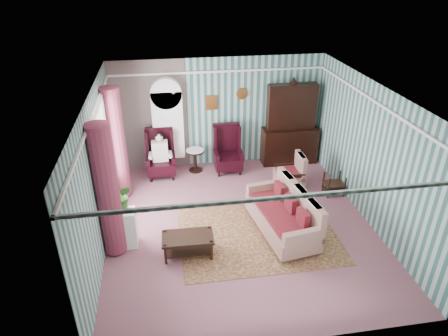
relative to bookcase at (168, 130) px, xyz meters
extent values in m
plane|color=#9A5965|center=(1.35, -2.84, -1.12)|extent=(6.00, 6.00, 0.00)
cube|color=#356161|center=(1.35, 0.16, 0.33)|extent=(5.50, 0.02, 2.90)
cube|color=#356161|center=(1.35, -5.84, 0.33)|extent=(5.50, 0.02, 2.90)
cube|color=#356161|center=(-1.40, -2.84, 0.33)|extent=(0.02, 6.00, 2.90)
cube|color=#356161|center=(4.10, -2.84, 0.33)|extent=(0.02, 6.00, 2.90)
cube|color=silver|center=(1.35, -2.84, 1.78)|extent=(5.50, 6.00, 0.02)
cube|color=#994E67|center=(-0.45, 0.15, 0.33)|extent=(1.90, 0.01, 2.90)
cube|color=white|center=(1.35, -2.84, 1.43)|extent=(5.50, 6.00, 0.05)
cube|color=white|center=(-1.37, -2.24, 0.43)|extent=(0.04, 1.50, 1.90)
cylinder|color=brown|center=(-1.20, -3.29, 0.23)|extent=(0.44, 0.44, 2.60)
cylinder|color=brown|center=(-1.20, -1.19, 0.23)|extent=(0.44, 0.44, 2.60)
cube|color=#B16C2F|center=(1.15, 0.13, 0.63)|extent=(0.30, 0.03, 0.38)
cube|color=white|center=(0.00, 0.00, 0.00)|extent=(0.80, 0.28, 2.24)
cube|color=black|center=(3.25, -0.12, 0.06)|extent=(1.50, 0.56, 2.36)
cube|color=black|center=(-0.25, -0.39, -0.50)|extent=(0.76, 0.80, 1.25)
cube|color=black|center=(1.50, -0.39, -0.50)|extent=(0.76, 0.80, 1.25)
cylinder|color=black|center=(0.65, -0.24, -0.82)|extent=(0.50, 0.50, 0.60)
cube|color=black|center=(3.82, -1.94, -0.85)|extent=(0.45, 0.38, 0.54)
cube|color=white|center=(-1.05, -3.14, -0.72)|extent=(0.55, 0.35, 0.80)
cube|color=#4E1E1A|center=(1.65, -3.14, -1.11)|extent=(3.20, 2.60, 0.01)
cube|color=#B5A28C|center=(2.15, -3.20, -0.60)|extent=(1.39, 2.13, 1.05)
cube|color=#B7AB8E|center=(2.85, -1.46, -0.69)|extent=(0.81, 0.72, 0.87)
cube|color=black|center=(0.19, -3.62, -0.91)|extent=(0.99, 0.56, 0.43)
imported|color=#1C541A|center=(-1.09, -3.22, -0.13)|extent=(0.39, 0.35, 0.38)
imported|color=#174B19|center=(-0.96, -3.00, -0.08)|extent=(0.29, 0.24, 0.49)
imported|color=#1A4E18|center=(-1.16, -3.09, -0.12)|extent=(0.28, 0.28, 0.41)
camera|label=1|loc=(-0.09, -9.67, 3.97)|focal=32.00mm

